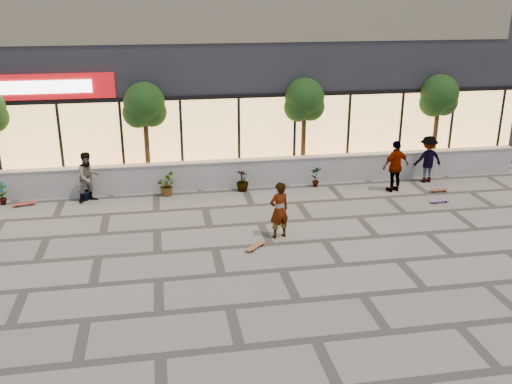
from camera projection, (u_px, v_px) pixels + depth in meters
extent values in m
plane|color=gray|center=(283.00, 270.00, 15.14)|extent=(80.00, 80.00, 0.00)
cube|color=beige|center=(243.00, 173.00, 21.47)|extent=(22.00, 0.35, 1.00)
cube|color=#B2AFA8|center=(243.00, 160.00, 21.30)|extent=(22.00, 0.42, 0.04)
cube|color=#27272D|center=(224.00, 56.00, 25.33)|extent=(24.00, 9.00, 8.50)
cube|color=#FFBC66|center=(239.00, 136.00, 21.98)|extent=(23.04, 0.05, 3.00)
cube|color=black|center=(239.00, 96.00, 21.43)|extent=(23.04, 0.08, 0.15)
cube|color=red|center=(42.00, 87.00, 20.10)|extent=(5.00, 0.10, 0.90)
cube|color=white|center=(42.00, 87.00, 20.03)|extent=(3.40, 0.06, 0.45)
cube|color=brown|center=(238.00, 20.00, 20.54)|extent=(21.60, 0.05, 1.60)
imported|color=#163510|center=(2.00, 194.00, 19.61)|extent=(0.43, 0.29, 0.81)
imported|color=#163510|center=(85.00, 189.00, 20.07)|extent=(0.57, 0.57, 0.81)
imported|color=#163510|center=(166.00, 185.00, 20.52)|extent=(0.68, 0.77, 0.81)
imported|color=#163510|center=(242.00, 180.00, 20.98)|extent=(0.64, 0.64, 0.81)
imported|color=#163510|center=(316.00, 176.00, 21.43)|extent=(0.46, 0.35, 0.81)
cylinder|color=#422C17|center=(147.00, 144.00, 21.18)|extent=(0.18, 0.18, 3.24)
sphere|color=#163510|center=(144.00, 103.00, 20.66)|extent=(1.50, 1.50, 1.50)
sphere|color=#163510|center=(138.00, 113.00, 20.70)|extent=(1.10, 1.10, 1.10)
sphere|color=#163510|center=(152.00, 112.00, 20.87)|extent=(1.10, 1.10, 1.10)
cylinder|color=#422C17|center=(303.00, 137.00, 22.15)|extent=(0.18, 0.18, 3.24)
sphere|color=#163510|center=(305.00, 98.00, 21.64)|extent=(1.50, 1.50, 1.50)
sphere|color=#163510|center=(298.00, 107.00, 21.67)|extent=(1.10, 1.10, 1.10)
sphere|color=#163510|center=(310.00, 107.00, 21.84)|extent=(1.10, 1.10, 1.10)
cylinder|color=#422C17|center=(435.00, 132.00, 23.04)|extent=(0.18, 0.18, 3.24)
sphere|color=#163510|center=(439.00, 93.00, 22.53)|extent=(1.50, 1.50, 1.50)
sphere|color=#163510|center=(433.00, 103.00, 22.56)|extent=(1.10, 1.10, 1.10)
sphere|color=#163510|center=(444.00, 102.00, 22.73)|extent=(1.10, 1.10, 1.10)
imported|color=white|center=(279.00, 210.00, 16.87)|extent=(0.73, 0.59, 1.74)
imported|color=#9D8465|center=(89.00, 177.00, 19.79)|extent=(1.09, 1.02, 1.78)
imported|color=white|center=(396.00, 166.00, 20.78)|extent=(1.21, 0.77, 1.92)
imported|color=maroon|center=(428.00, 159.00, 21.83)|extent=(1.20, 0.73, 1.81)
cube|color=brown|center=(255.00, 246.00, 16.36)|extent=(0.69, 0.69, 0.02)
cylinder|color=black|center=(258.00, 244.00, 16.60)|extent=(0.06, 0.06, 0.06)
cylinder|color=black|center=(262.00, 245.00, 16.52)|extent=(0.06, 0.06, 0.06)
cylinder|color=black|center=(248.00, 250.00, 16.23)|extent=(0.06, 0.06, 0.06)
cylinder|color=black|center=(252.00, 251.00, 16.15)|extent=(0.06, 0.06, 0.06)
cube|color=#B23A21|center=(24.00, 204.00, 19.61)|extent=(0.77, 0.37, 0.02)
cylinder|color=black|center=(32.00, 204.00, 19.78)|extent=(0.06, 0.04, 0.05)
cylinder|color=black|center=(32.00, 205.00, 19.66)|extent=(0.06, 0.04, 0.05)
cylinder|color=black|center=(17.00, 205.00, 19.60)|extent=(0.06, 0.04, 0.05)
cylinder|color=black|center=(18.00, 207.00, 19.48)|extent=(0.06, 0.04, 0.05)
cube|color=brown|center=(439.00, 190.00, 20.97)|extent=(0.74, 0.21, 0.02)
cylinder|color=black|center=(443.00, 190.00, 21.09)|extent=(0.05, 0.03, 0.05)
cylinder|color=black|center=(445.00, 191.00, 20.97)|extent=(0.05, 0.03, 0.05)
cylinder|color=black|center=(432.00, 191.00, 21.01)|extent=(0.05, 0.03, 0.05)
cylinder|color=black|center=(434.00, 192.00, 20.88)|extent=(0.05, 0.03, 0.05)
cube|color=#73559C|center=(439.00, 201.00, 19.91)|extent=(0.73, 0.25, 0.02)
cylinder|color=black|center=(444.00, 201.00, 20.04)|extent=(0.05, 0.03, 0.05)
cylinder|color=black|center=(446.00, 202.00, 19.92)|extent=(0.05, 0.03, 0.05)
cylinder|color=black|center=(433.00, 202.00, 19.93)|extent=(0.05, 0.03, 0.05)
cylinder|color=black|center=(435.00, 203.00, 19.81)|extent=(0.05, 0.03, 0.05)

